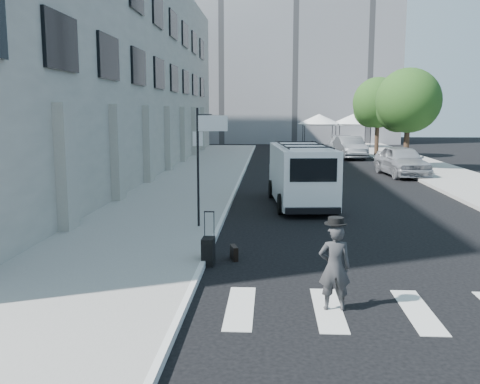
# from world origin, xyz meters

# --- Properties ---
(ground) EXTENTS (120.00, 120.00, 0.00)m
(ground) POSITION_xyz_m (0.00, 0.00, 0.00)
(ground) COLOR black
(ground) RESTS_ON ground
(sidewalk_left) EXTENTS (4.50, 48.00, 0.15)m
(sidewalk_left) POSITION_xyz_m (-4.25, 16.00, 0.07)
(sidewalk_left) COLOR gray
(sidewalk_left) RESTS_ON ground
(sidewalk_right) EXTENTS (4.00, 56.00, 0.15)m
(sidewalk_right) POSITION_xyz_m (9.00, 20.00, 0.07)
(sidewalk_right) COLOR gray
(sidewalk_right) RESTS_ON ground
(building_left) EXTENTS (10.00, 44.00, 12.00)m
(building_left) POSITION_xyz_m (-11.50, 18.00, 6.00)
(building_left) COLOR gray
(building_left) RESTS_ON ground
(building_far) EXTENTS (22.00, 12.00, 25.00)m
(building_far) POSITION_xyz_m (2.00, 50.00, 12.50)
(building_far) COLOR slate
(building_far) RESTS_ON ground
(sign_pole) EXTENTS (1.03, 0.07, 3.50)m
(sign_pole) POSITION_xyz_m (-2.36, 3.20, 2.65)
(sign_pole) COLOR black
(sign_pole) RESTS_ON sidewalk_left
(tree_near) EXTENTS (3.80, 3.83, 6.03)m
(tree_near) POSITION_xyz_m (7.50, 20.15, 3.97)
(tree_near) COLOR black
(tree_near) RESTS_ON ground
(tree_far) EXTENTS (3.80, 3.83, 6.03)m
(tree_far) POSITION_xyz_m (7.50, 29.15, 3.97)
(tree_far) COLOR black
(tree_far) RESTS_ON ground
(tent_left) EXTENTS (4.00, 4.00, 3.20)m
(tent_left) POSITION_xyz_m (4.00, 38.00, 2.71)
(tent_left) COLOR black
(tent_left) RESTS_ON ground
(tent_right) EXTENTS (4.00, 4.00, 3.20)m
(tent_right) POSITION_xyz_m (7.20, 38.50, 2.71)
(tent_right) COLOR black
(tent_right) RESTS_ON ground
(businessman) EXTENTS (0.59, 0.40, 1.59)m
(businessman) POSITION_xyz_m (0.69, -3.00, 0.79)
(businessman) COLOR #333335
(businessman) RESTS_ON ground
(briefcase) EXTENTS (0.24, 0.46, 0.34)m
(briefcase) POSITION_xyz_m (-1.33, 0.16, 0.17)
(briefcase) COLOR black
(briefcase) RESTS_ON ground
(suitcase) EXTENTS (0.29, 0.45, 1.24)m
(suitcase) POSITION_xyz_m (-1.90, -0.32, 0.33)
(suitcase) COLOR black
(suitcase) RESTS_ON ground
(cargo_van) EXTENTS (2.49, 6.05, 2.23)m
(cargo_van) POSITION_xyz_m (0.68, 7.87, 1.16)
(cargo_van) COLOR white
(cargo_van) RESTS_ON ground
(parked_car_a) EXTENTS (2.45, 5.07, 1.67)m
(parked_car_a) POSITION_xyz_m (6.70, 17.19, 0.83)
(parked_car_a) COLOR #999BA1
(parked_car_a) RESTS_ON ground
(parked_car_b) EXTENTS (2.07, 5.04, 1.63)m
(parked_car_b) POSITION_xyz_m (5.43, 27.84, 0.81)
(parked_car_b) COLOR #56595E
(parked_car_b) RESTS_ON ground
(parked_car_c) EXTENTS (2.69, 5.27, 1.46)m
(parked_car_c) POSITION_xyz_m (5.28, 32.17, 0.73)
(parked_car_c) COLOR #B1B5BA
(parked_car_c) RESTS_ON ground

